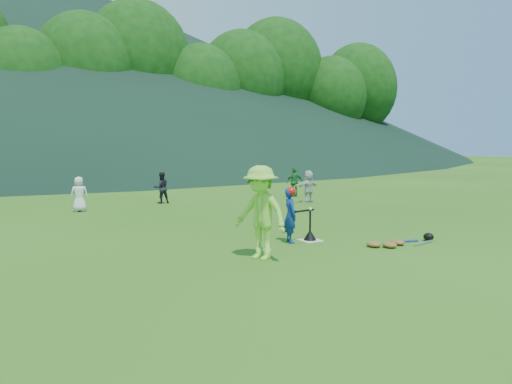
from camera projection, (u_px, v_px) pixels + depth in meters
ground at (310, 241)px, 11.41m from camera, size 120.00×120.00×0.00m
home_plate at (310, 240)px, 11.41m from camera, size 0.45×0.45×0.02m
baseball at (310, 209)px, 11.33m from camera, size 0.08×0.08×0.08m
batter_child at (290, 215)px, 11.15m from camera, size 0.40×0.51×1.23m
adult_coach at (261, 213)px, 9.56m from camera, size 1.06×1.33×1.81m
fielder_a at (79, 194)px, 16.08m from camera, size 0.61×0.45×1.13m
fielder_b at (161, 188)px, 18.21m from camera, size 0.56×0.44×1.14m
fielder_c at (295, 182)px, 20.34m from camera, size 0.75×0.43×1.21m
fielder_d at (308, 186)px, 18.43m from camera, size 1.15×0.54×1.20m
batting_tee at (310, 235)px, 11.39m from camera, size 0.30×0.30×0.68m
batter_gear at (291, 193)px, 11.11m from camera, size 0.73×0.26×0.59m
equipment_pile at (398, 242)px, 10.92m from camera, size 1.80×0.60×0.19m
outfield_fence at (80, 163)px, 35.55m from camera, size 70.07×0.08×1.33m
tree_line at (65, 67)px, 39.93m from camera, size 70.04×11.40×14.82m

